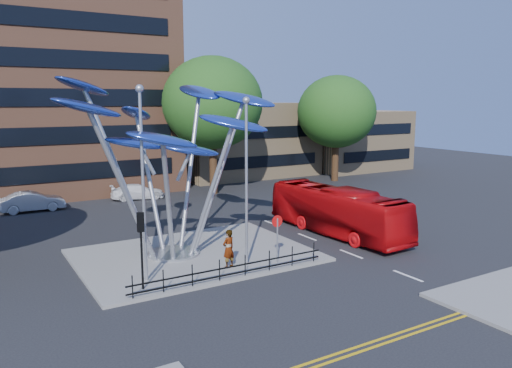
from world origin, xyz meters
TOP-DOWN VIEW (x-y plane):
  - ground at (0.00, 0.00)m, footprint 120.00×120.00m
  - traffic_island at (-1.00, 6.00)m, footprint 12.00×9.00m
  - double_yellow_near at (0.00, -6.00)m, footprint 40.00×0.12m
  - double_yellow_far at (0.00, -6.30)m, footprint 40.00×0.12m
  - brick_tower at (-6.00, 32.00)m, footprint 25.00×15.00m
  - low_building_near at (16.00, 30.00)m, footprint 15.00×8.00m
  - low_building_far at (30.00, 28.00)m, footprint 12.00×8.00m
  - tree_right at (8.00, 22.00)m, footprint 8.80×8.80m
  - tree_far at (22.00, 22.00)m, footprint 8.00×8.00m
  - leaf_sculpture at (-2.07, 6.68)m, footprint 12.72×9.54m
  - street_lamp_left at (-4.50, 3.50)m, footprint 0.36×0.36m
  - street_lamp_right at (0.50, 3.00)m, footprint 0.36×0.36m
  - traffic_light_island at (-5.00, 2.50)m, footprint 0.28×0.18m
  - no_entry_sign_island at (2.00, 2.52)m, footprint 0.60×0.10m
  - pedestrian_railing_front at (-1.00, 1.70)m, footprint 10.00×0.06m
  - red_bus at (8.50, 5.65)m, footprint 2.88×10.69m
  - pedestrian at (-0.46, 3.11)m, footprint 0.80×0.63m
  - parked_car_mid at (-6.96, 22.41)m, footprint 4.59×1.66m
  - parked_car_right at (1.32, 23.00)m, footprint 4.60×2.42m

SIDE VIEW (x-z plane):
  - ground at x=0.00m, z-range 0.00..0.00m
  - double_yellow_near at x=0.00m, z-range 0.00..0.01m
  - double_yellow_far at x=0.00m, z-range 0.00..0.01m
  - traffic_island at x=-1.00m, z-range 0.00..0.15m
  - pedestrian_railing_front at x=-1.00m, z-range 0.05..1.05m
  - parked_car_right at x=1.32m, z-range 0.00..1.27m
  - parked_car_mid at x=-6.96m, z-range 0.00..1.50m
  - pedestrian at x=-0.46m, z-range 0.15..2.06m
  - red_bus at x=8.50m, z-range 0.00..2.95m
  - no_entry_sign_island at x=2.00m, z-range 0.59..3.04m
  - traffic_light_island at x=-5.00m, z-range 0.90..4.33m
  - low_building_far at x=30.00m, z-range 0.00..7.00m
  - low_building_near at x=16.00m, z-range 0.00..8.00m
  - street_lamp_right at x=0.50m, z-range 0.94..9.24m
  - street_lamp_left at x=-4.50m, z-range 0.96..9.76m
  - leaf_sculpture at x=-2.07m, z-range 2.12..11.63m
  - tree_far at x=22.00m, z-range 1.70..12.51m
  - tree_right at x=8.00m, z-range 1.98..14.09m
  - brick_tower at x=-6.00m, z-range 0.00..30.00m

